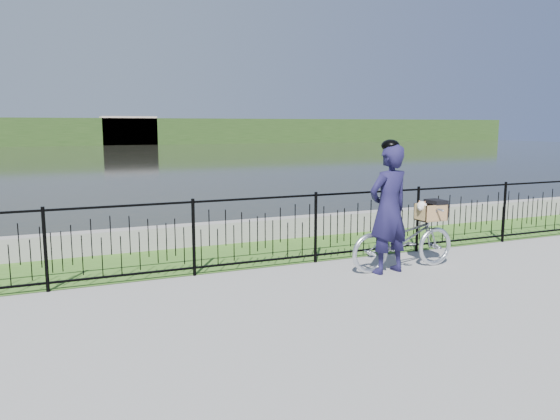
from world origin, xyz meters
name	(u,v)px	position (x,y,z in m)	size (l,w,h in m)	color
ground	(302,298)	(0.00, 0.00, 0.00)	(120.00, 120.00, 0.00)	gray
grass_strip	(237,254)	(0.00, 2.60, 0.00)	(60.00, 2.00, 0.01)	#3C6921
water	(92,158)	(0.00, 33.00, 0.00)	(120.00, 120.00, 0.00)	black
quay_wall	(220,233)	(0.00, 3.60, 0.20)	(60.00, 0.30, 0.40)	gray
fence	(257,232)	(0.00, 1.60, 0.58)	(14.00, 0.06, 1.15)	black
far_treeline	(72,132)	(0.00, 60.00, 1.50)	(120.00, 6.00, 3.00)	#29451A
far_building_right	(129,131)	(6.00, 58.50, 1.60)	(6.00, 3.00, 3.20)	#B6A492
bicycle_rig	(404,238)	(2.07, 0.71, 0.49)	(1.81, 0.63, 1.07)	silver
cyclist	(389,208)	(1.72, 0.63, 0.98)	(0.77, 0.57, 2.00)	#161336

